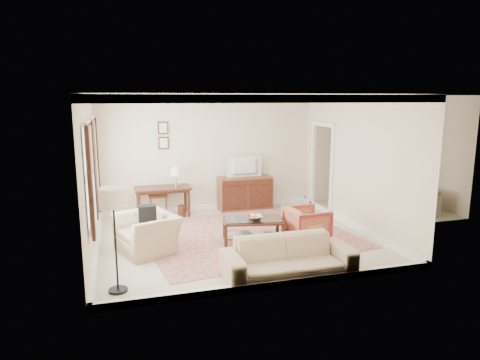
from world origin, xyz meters
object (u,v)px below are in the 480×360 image
tv (245,160)px  coffee_table (253,224)px  club_armchair (147,227)px  sofa (288,251)px  striped_armchair (307,223)px  sideboard (245,193)px  writing_desk (163,192)px

tv → coffee_table: 2.77m
coffee_table → club_armchair: (-2.05, 0.05, 0.10)m
coffee_table → sofa: 1.71m
tv → striped_armchair: bearing=98.7°
tv → sofa: 4.38m
coffee_table → club_armchair: size_ratio=1.16×
sideboard → sofa: bearing=-97.5°
sideboard → coffee_table: size_ratio=1.08×
striped_armchair → tv: bearing=4.6°
club_armchair → sideboard: bearing=112.4°
tv → writing_desk: bearing=3.2°
writing_desk → coffee_table: size_ratio=1.04×
sideboard → club_armchair: (-2.66, -2.52, 0.06)m
club_armchair → tv: bearing=112.2°
tv → striped_armchair: 2.99m
tv → sofa: size_ratio=0.41×
sideboard → striped_armchair: 2.88m
striped_armchair → club_armchair: size_ratio=0.70×
sofa → striped_armchair: bearing=55.5°
sideboard → coffee_table: 2.64m
sideboard → club_armchair: bearing=-136.6°
coffee_table → tv: bearing=76.4°
club_armchair → sofa: 2.74m
sideboard → sofa: sideboard is taller
striped_armchair → sofa: 1.75m
striped_armchair → sofa: (-1.00, -1.44, 0.03)m
coffee_table → sideboard: bearing=76.5°
writing_desk → club_armchair: bearing=-102.9°
writing_desk → tv: tv is taller
sideboard → tv: bearing=-90.0°
coffee_table → club_armchair: 2.05m
sideboard → sofa: 4.32m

